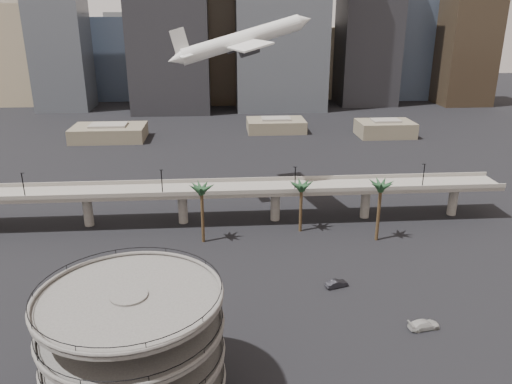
{
  "coord_description": "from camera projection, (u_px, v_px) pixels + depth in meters",
  "views": [
    {
      "loc": [
        -2.02,
        -55.55,
        47.25
      ],
      "look_at": [
        4.32,
        28.0,
        17.02
      ],
      "focal_mm": 35.0,
      "sensor_mm": 36.0,
      "label": 1
    }
  ],
  "objects": [
    {
      "name": "skyline",
      "position": [
        249.0,
        23.0,
        258.72
      ],
      "size": [
        269.0,
        86.0,
        114.95
      ],
      "color": "gray",
      "rests_on": "ground"
    },
    {
      "name": "low_buildings",
      "position": [
        241.0,
        129.0,
        201.27
      ],
      "size": [
        135.0,
        27.5,
        6.8
      ],
      "color": "#665E4B",
      "rests_on": "ground"
    },
    {
      "name": "ground",
      "position": [
        240.0,
        379.0,
        68.28
      ],
      "size": [
        700.0,
        700.0,
        0.0
      ],
      "primitive_type": "plane",
      "color": "black",
      "rests_on": "ground"
    },
    {
      "name": "airborne_jet",
      "position": [
        241.0,
        40.0,
        119.57
      ],
      "size": [
        36.68,
        33.0,
        12.89
      ],
      "rotation": [
        0.0,
        -0.25,
        0.24
      ],
      "color": "silver",
      "rests_on": "ground"
    },
    {
      "name": "palm_trees",
      "position": [
        295.0,
        189.0,
        107.28
      ],
      "size": [
        42.4,
        10.4,
        14.0
      ],
      "color": "#48361E",
      "rests_on": "ground"
    },
    {
      "name": "overpass",
      "position": [
        229.0,
        192.0,
        117.37
      ],
      "size": [
        130.0,
        9.3,
        14.7
      ],
      "color": "slate",
      "rests_on": "ground"
    },
    {
      "name": "car_b",
      "position": [
        337.0,
        284.0,
        90.83
      ],
      "size": [
        4.47,
        2.68,
        1.39
      ],
      "primitive_type": "imported",
      "rotation": [
        0.0,
        0.0,
        1.88
      ],
      "color": "black",
      "rests_on": "ground"
    },
    {
      "name": "parking_ramp",
      "position": [
        133.0,
        341.0,
        60.26
      ],
      "size": [
        22.2,
        22.2,
        17.35
      ],
      "color": "#4F4C4A",
      "rests_on": "ground"
    },
    {
      "name": "car_a",
      "position": [
        197.0,
        319.0,
        80.24
      ],
      "size": [
        4.42,
        2.17,
        1.45
      ],
      "primitive_type": "imported",
      "rotation": [
        0.0,
        0.0,
        1.46
      ],
      "color": "#BB1A37",
      "rests_on": "ground"
    },
    {
      "name": "car_c",
      "position": [
        424.0,
        325.0,
        78.84
      ],
      "size": [
        5.36,
        2.88,
        1.48
      ],
      "primitive_type": "imported",
      "rotation": [
        0.0,
        0.0,
        1.74
      ],
      "color": "#B6B6B2",
      "rests_on": "ground"
    }
  ]
}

